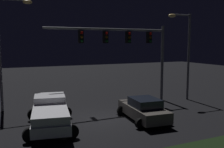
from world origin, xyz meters
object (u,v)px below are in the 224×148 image
(pickup_truck, at_px, (50,112))
(traffic_signal_gantry, at_px, (129,43))
(street_lamp_right, at_px, (185,46))
(car_sedan, at_px, (143,109))
(street_lamp_left, at_px, (6,40))

(pickup_truck, distance_m, traffic_signal_gantry, 8.94)
(pickup_truck, xyz_separation_m, traffic_signal_gantry, (7.15, 3.55, 4.03))
(pickup_truck, distance_m, street_lamp_right, 13.15)
(pickup_truck, relative_size, traffic_signal_gantry, 0.55)
(car_sedan, distance_m, street_lamp_left, 11.11)
(traffic_signal_gantry, height_order, street_lamp_left, street_lamp_left)
(traffic_signal_gantry, height_order, street_lamp_right, street_lamp_right)
(pickup_truck, relative_size, street_lamp_left, 0.68)
(street_lamp_left, bearing_deg, pickup_truck, -70.02)
(street_lamp_left, bearing_deg, traffic_signal_gantry, -11.88)
(traffic_signal_gantry, bearing_deg, street_lamp_left, 168.12)
(car_sedan, distance_m, street_lamp_right, 8.51)
(pickup_truck, bearing_deg, street_lamp_left, 30.37)
(car_sedan, bearing_deg, street_lamp_left, 55.39)
(pickup_truck, height_order, car_sedan, pickup_truck)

